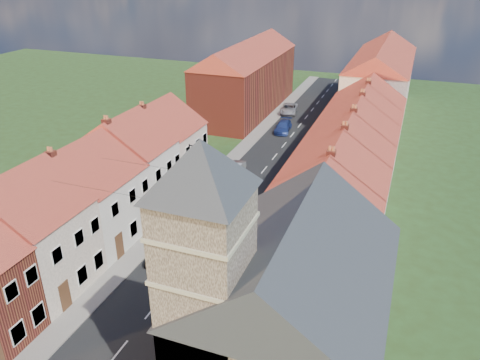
# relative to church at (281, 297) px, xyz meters

# --- Properties ---
(road) EXTENTS (7.00, 90.00, 0.02)m
(road) POSITION_rel_church_xyz_m (-9.36, 26.68, -5.87)
(road) COLOR black
(road) RESTS_ON ground
(pavement_left) EXTENTS (1.80, 90.00, 0.12)m
(pavement_left) POSITION_rel_church_xyz_m (-13.76, 26.68, -5.82)
(pavement_left) COLOR gray
(pavement_left) RESTS_ON ground
(pavement_right) EXTENTS (1.80, 90.00, 0.12)m
(pavement_right) POSITION_rel_church_xyz_m (-4.96, 26.68, -5.82)
(pavement_right) COLOR gray
(pavement_right) RESTS_ON ground
(church) EXTENTS (11.25, 14.25, 15.20)m
(church) POSITION_rel_church_xyz_m (0.00, 0.00, 0.00)
(church) COLOR #352D25
(church) RESTS_ON ground
(cottage_r_tudor) EXTENTS (8.30, 5.20, 9.00)m
(cottage_r_tudor) POSITION_rel_church_xyz_m (-0.09, 9.37, -1.41)
(cottage_r_tudor) COLOR #F0DDCA
(cottage_r_tudor) RESTS_ON ground
(cottage_r_white_near) EXTENTS (8.30, 6.00, 9.00)m
(cottage_r_white_near) POSITION_rel_church_xyz_m (-0.06, 14.77, -1.40)
(cottage_r_white_near) COLOR #B7A291
(cottage_r_white_near) RESTS_ON ground
(cottage_r_cream_mid) EXTENTS (8.30, 5.20, 9.00)m
(cottage_r_cream_mid) POSITION_rel_church_xyz_m (-0.06, 20.17, -1.40)
(cottage_r_cream_mid) COLOR silver
(cottage_r_cream_mid) RESTS_ON ground
(cottage_r_pink) EXTENTS (8.30, 6.00, 9.00)m
(cottage_r_pink) POSITION_rel_church_xyz_m (-0.06, 25.57, -1.40)
(cottage_r_pink) COLOR #B7A291
(cottage_r_pink) RESTS_ON ground
(cottage_r_white_far) EXTENTS (8.30, 5.20, 9.00)m
(cottage_r_white_far) POSITION_rel_church_xyz_m (-0.06, 30.97, -1.40)
(cottage_r_white_far) COLOR silver
(cottage_r_white_far) RESTS_ON ground
(cottage_r_cream_far) EXTENTS (8.30, 6.00, 9.00)m
(cottage_r_cream_far) POSITION_rel_church_xyz_m (-0.06, 36.37, -1.40)
(cottage_r_cream_far) COLOR #B7A291
(cottage_r_cream_far) RESTS_ON ground
(cottage_l_cream) EXTENTS (8.30, 6.30, 9.10)m
(cottage_l_cream) POSITION_rel_church_xyz_m (-18.66, 2.22, -1.35)
(cottage_l_cream) COLOR #F0DDCA
(cottage_l_cream) RESTS_ON ground
(cottage_l_white) EXTENTS (8.30, 6.90, 8.80)m
(cottage_l_white) POSITION_rel_church_xyz_m (-18.66, 8.62, -1.51)
(cottage_l_white) COLOR silver
(cottage_l_white) RESTS_ON ground
(cottage_l_brick_mid) EXTENTS (8.30, 5.70, 9.10)m
(cottage_l_brick_mid) POSITION_rel_church_xyz_m (-18.66, 14.72, -1.35)
(cottage_l_brick_mid) COLOR silver
(cottage_l_brick_mid) RESTS_ON ground
(cottage_l_pink) EXTENTS (8.30, 6.30, 8.80)m
(cottage_l_pink) POSITION_rel_church_xyz_m (-18.66, 20.52, -1.51)
(cottage_l_pink) COLOR #F0DDCA
(cottage_l_pink) RESTS_ON ground
(block_right_far) EXTENTS (8.30, 24.20, 10.50)m
(block_right_far) POSITION_rel_church_xyz_m (-0.06, 51.68, -0.58)
(block_right_far) COLOR #F0DDCA
(block_right_far) RESTS_ON ground
(block_left_far) EXTENTS (8.30, 24.20, 10.50)m
(block_left_far) POSITION_rel_church_xyz_m (-18.66, 46.68, -0.58)
(block_left_far) COLOR maroon
(block_left_far) RESTS_ON ground
(lamppost) EXTENTS (0.88, 0.15, 6.00)m
(lamppost) POSITION_rel_church_xyz_m (-13.17, 16.68, -2.34)
(lamppost) COLOR black
(lamppost) RESTS_ON pavement_left
(car_near) EXTENTS (2.34, 4.10, 1.31)m
(car_near) POSITION_rel_church_xyz_m (-11.87, 8.13, -5.22)
(car_near) COLOR black
(car_near) RESTS_ON ground
(car_mid) EXTENTS (1.66, 4.11, 1.33)m
(car_mid) POSITION_rel_church_xyz_m (-11.86, 24.23, -5.21)
(car_mid) COLOR #ACB0B4
(car_mid) RESTS_ON ground
(car_far) EXTENTS (2.31, 4.73, 1.33)m
(car_far) POSITION_rel_church_xyz_m (-10.86, 39.50, -5.21)
(car_far) COLOR navy
(car_far) RESTS_ON ground
(car_distant) EXTENTS (2.84, 5.11, 1.35)m
(car_distant) POSITION_rel_church_xyz_m (-12.24, 47.58, -5.20)
(car_distant) COLOR #ADAFB5
(car_distant) RESTS_ON ground
(pedestrian_right) EXTENTS (0.88, 0.70, 1.78)m
(pedestrian_right) POSITION_rel_church_xyz_m (-4.26, 8.07, -4.87)
(pedestrian_right) COLOR black
(pedestrian_right) RESTS_ON pavement_right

